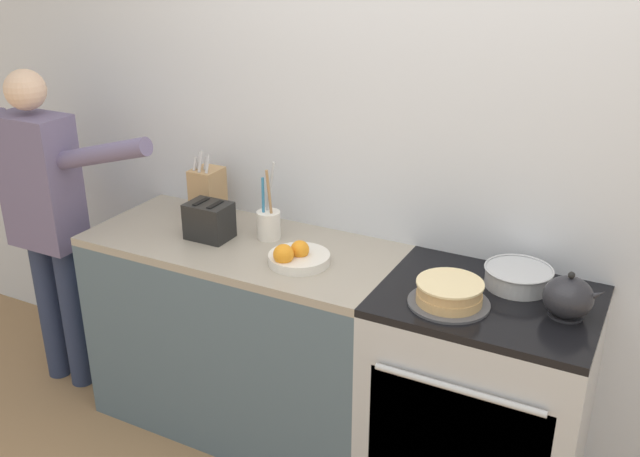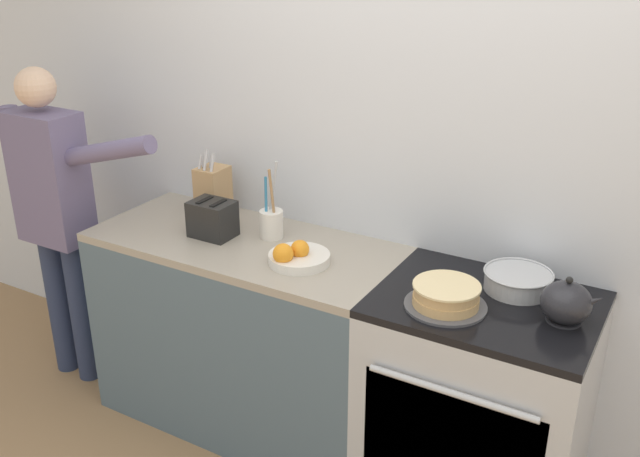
# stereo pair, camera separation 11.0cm
# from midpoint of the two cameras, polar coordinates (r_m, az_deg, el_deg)

# --- Properties ---
(wall_back) EXTENTS (8.00, 0.04, 2.60)m
(wall_back) POSITION_cam_midpoint_polar(r_m,az_deg,el_deg) (2.86, 8.18, 5.72)
(wall_back) COLOR silver
(wall_back) RESTS_ON ground_plane
(counter_cabinet) EXTENTS (1.34, 0.61, 0.91)m
(counter_cabinet) POSITION_cam_midpoint_polar(r_m,az_deg,el_deg) (3.25, -6.98, -8.38)
(counter_cabinet) COLOR #4C6070
(counter_cabinet) RESTS_ON ground_plane
(stove_range) EXTENTS (0.78, 0.64, 0.91)m
(stove_range) POSITION_cam_midpoint_polar(r_m,az_deg,el_deg) (2.87, 11.40, -13.44)
(stove_range) COLOR #B7BABF
(stove_range) RESTS_ON ground_plane
(layer_cake) EXTENTS (0.29, 0.29, 0.09)m
(layer_cake) POSITION_cam_midpoint_polar(r_m,az_deg,el_deg) (2.54, 9.09, -5.20)
(layer_cake) COLOR #4C4C51
(layer_cake) RESTS_ON stove_range
(tea_kettle) EXTENTS (0.21, 0.17, 0.17)m
(tea_kettle) POSITION_cam_midpoint_polar(r_m,az_deg,el_deg) (2.55, 18.12, -5.29)
(tea_kettle) COLOR #232328
(tea_kettle) RESTS_ON stove_range
(mixing_bowl) EXTENTS (0.25, 0.25, 0.08)m
(mixing_bowl) POSITION_cam_midpoint_polar(r_m,az_deg,el_deg) (2.72, 14.45, -3.77)
(mixing_bowl) COLOR #B7BABF
(mixing_bowl) RESTS_ON stove_range
(knife_block) EXTENTS (0.12, 0.14, 0.33)m
(knife_block) POSITION_cam_midpoint_polar(r_m,az_deg,el_deg) (3.27, -9.93, 2.78)
(knife_block) COLOR tan
(knife_block) RESTS_ON counter_cabinet
(utensil_crock) EXTENTS (0.10, 0.10, 0.34)m
(utensil_crock) POSITION_cam_midpoint_polar(r_m,az_deg,el_deg) (3.04, -5.17, 0.46)
(utensil_crock) COLOR silver
(utensil_crock) RESTS_ON counter_cabinet
(fruit_bowl) EXTENTS (0.25, 0.25, 0.10)m
(fruit_bowl) POSITION_cam_midpoint_polar(r_m,az_deg,el_deg) (2.81, -3.00, -2.29)
(fruit_bowl) COLOR silver
(fruit_bowl) RESTS_ON counter_cabinet
(toaster) EXTENTS (0.20, 0.14, 0.16)m
(toaster) POSITION_cam_midpoint_polar(r_m,az_deg,el_deg) (3.07, -9.88, 0.62)
(toaster) COLOR black
(toaster) RESTS_ON counter_cabinet
(person_baker) EXTENTS (0.91, 0.20, 1.58)m
(person_baker) POSITION_cam_midpoint_polar(r_m,az_deg,el_deg) (3.56, -21.93, 1.54)
(person_baker) COLOR #283351
(person_baker) RESTS_ON ground_plane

